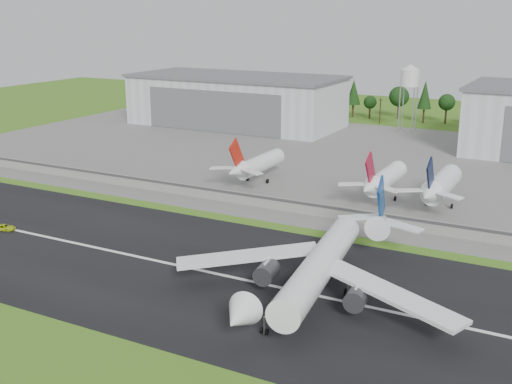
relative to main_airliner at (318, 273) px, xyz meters
The scene contains 14 objects.
ground 27.96m from the main_airliner, 159.66° to the right, with size 600.00×600.00×0.00m, color #3A6818.
runway 26.26m from the main_airliner, behind, with size 320.00×60.00×0.10m, color black.
runway_centerline 26.25m from the main_airliner, behind, with size 220.00×1.00×0.02m, color white.
apron 113.51m from the main_airliner, 103.15° to the left, with size 320.00×150.00×0.10m, color slate.
blast_fence 52.33m from the main_airliner, 119.61° to the left, with size 240.00×0.61×3.50m.
hangar_west 188.08m from the main_airliner, 124.26° to the left, with size 97.00×44.00×23.20m.
water_tower 179.20m from the main_airliner, 99.96° to the left, with size 8.40×8.40×29.40m.
utility_poles 192.24m from the main_airliner, 97.72° to the left, with size 230.00×3.00×12.00m, color black, non-canonical shape.
treeline 207.11m from the main_airliner, 97.16° to the left, with size 320.00×16.00×22.00m, color black, non-canonical shape.
main_airliner is the anchor object (origin of this frame).
ground_vehicle 82.10m from the main_airliner, behind, with size 2.41×5.23×1.45m, color #BBD018.
parked_jet_red_a 82.87m from the main_airliner, 126.11° to the left, with size 7.36×31.29×16.41m.
parked_jet_red_b 67.52m from the main_airliner, 97.23° to the left, with size 7.36×31.29×16.54m.
parked_jet_navy 67.41m from the main_airliner, 83.93° to the left, with size 7.36×31.29×16.85m.
Camera 1 is at (67.17, -93.15, 51.87)m, focal length 45.00 mm.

